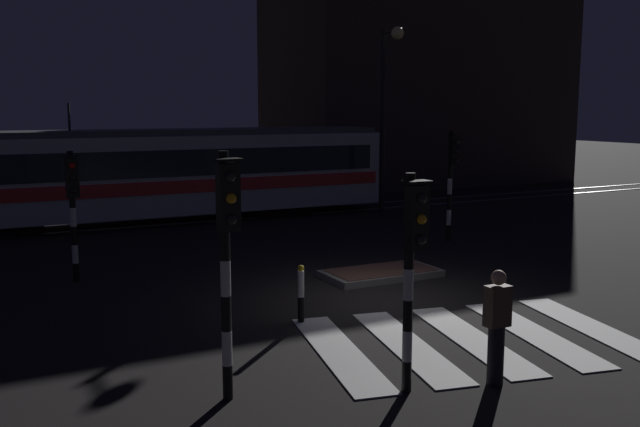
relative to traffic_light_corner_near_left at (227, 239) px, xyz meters
The scene contains 14 objects.
ground_plane 6.16m from the traffic_light_corner_near_left, 35.93° to the left, with size 120.00×120.00×0.00m, color black.
rail_near 15.78m from the traffic_light_corner_near_left, 72.73° to the left, with size 80.00×0.12×0.03m, color #59595E.
rail_far 17.14m from the traffic_light_corner_near_left, 74.16° to the left, with size 80.00×0.12×0.03m, color #59595E.
crosswalk_zebra 5.19m from the traffic_light_corner_near_left, ahead, with size 6.20×4.86×0.02m.
traffic_island 7.96m from the traffic_light_corner_near_left, 42.44° to the left, with size 2.76×1.41×0.18m.
traffic_light_corner_near_left is the anchor object (origin of this frame).
traffic_light_kerb_mid_left 2.54m from the traffic_light_corner_near_left, 20.53° to the right, with size 0.36×0.42×3.12m.
traffic_light_corner_far_right 12.82m from the traffic_light_corner_near_left, 39.17° to the left, with size 0.36×0.42×3.32m.
traffic_light_corner_far_left 7.97m from the traffic_light_corner_near_left, 96.46° to the left, with size 0.36×0.42×3.03m.
street_lamp_trackside_right 16.93m from the traffic_light_corner_near_left, 50.51° to the left, with size 0.44×1.21×6.78m.
tram 15.87m from the traffic_light_corner_near_left, 80.22° to the left, with size 17.34×2.58×4.15m.
pedestrian_waiting_at_kerb 4.09m from the traffic_light_corner_near_left, 17.91° to the right, with size 0.36×0.24×1.71m.
bollard_island_edge 4.05m from the traffic_light_corner_near_left, 49.14° to the left, with size 0.12×0.12×1.11m.
building_backdrop 30.17m from the traffic_light_corner_near_left, 50.42° to the left, with size 15.44×8.00×9.92m, color #382D28.
Camera 1 is at (-7.68, -12.07, 4.00)m, focal length 39.34 mm.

